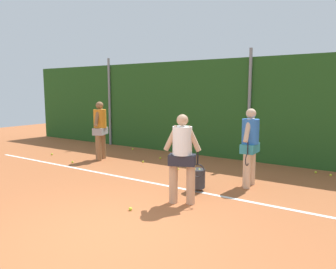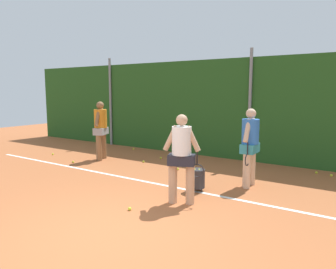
{
  "view_description": "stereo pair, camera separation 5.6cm",
  "coord_description": "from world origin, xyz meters",
  "px_view_note": "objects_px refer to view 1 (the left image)",
  "views": [
    {
      "loc": [
        3.5,
        -3.59,
        2.26
      ],
      "look_at": [
        -0.97,
        3.18,
        1.16
      ],
      "focal_mm": 34.75,
      "sensor_mm": 36.0,
      "label": 1
    },
    {
      "loc": [
        3.55,
        -3.55,
        2.26
      ],
      "look_at": [
        -0.97,
        3.18,
        1.16
      ],
      "focal_mm": 34.75,
      "sensor_mm": 36.0,
      "label": 2
    }
  ],
  "objects_px": {
    "player_midcourt": "(250,143)",
    "tennis_ball_5": "(316,172)",
    "ball_hopper": "(197,178)",
    "tennis_ball_10": "(72,162)",
    "tennis_ball_13": "(199,170)",
    "tennis_ball_1": "(130,209)",
    "tennis_ball_7": "(178,169)",
    "tennis_ball_12": "(133,149)",
    "tennis_ball_6": "(143,162)",
    "tennis_ball_4": "(52,154)",
    "tennis_ball_11": "(160,158)",
    "player_backcourt_far": "(100,127)",
    "player_foreground_near": "(182,154)",
    "tennis_ball_2": "(331,175)"
  },
  "relations": [
    {
      "from": "player_midcourt",
      "to": "tennis_ball_5",
      "type": "height_order",
      "value": "player_midcourt"
    },
    {
      "from": "player_midcourt",
      "to": "tennis_ball_7",
      "type": "bearing_deg",
      "value": -101.03
    },
    {
      "from": "tennis_ball_4",
      "to": "tennis_ball_11",
      "type": "distance_m",
      "value": 3.89
    },
    {
      "from": "tennis_ball_13",
      "to": "tennis_ball_1",
      "type": "bearing_deg",
      "value": -83.95
    },
    {
      "from": "tennis_ball_2",
      "to": "tennis_ball_4",
      "type": "relative_size",
      "value": 1.0
    },
    {
      "from": "player_midcourt",
      "to": "tennis_ball_10",
      "type": "distance_m",
      "value": 5.6
    },
    {
      "from": "ball_hopper",
      "to": "tennis_ball_10",
      "type": "xyz_separation_m",
      "value": [
        -4.62,
        0.35,
        -0.26
      ]
    },
    {
      "from": "ball_hopper",
      "to": "tennis_ball_6",
      "type": "bearing_deg",
      "value": 150.09
    },
    {
      "from": "tennis_ball_1",
      "to": "tennis_ball_10",
      "type": "distance_m",
      "value": 4.67
    },
    {
      "from": "tennis_ball_2",
      "to": "player_foreground_near",
      "type": "bearing_deg",
      "value": -119.42
    },
    {
      "from": "tennis_ball_5",
      "to": "tennis_ball_7",
      "type": "bearing_deg",
      "value": -152.14
    },
    {
      "from": "tennis_ball_13",
      "to": "tennis_ball_6",
      "type": "bearing_deg",
      "value": -179.54
    },
    {
      "from": "ball_hopper",
      "to": "tennis_ball_10",
      "type": "relative_size",
      "value": 7.78
    },
    {
      "from": "tennis_ball_11",
      "to": "tennis_ball_13",
      "type": "bearing_deg",
      "value": -22.05
    },
    {
      "from": "player_foreground_near",
      "to": "tennis_ball_5",
      "type": "relative_size",
      "value": 27.26
    },
    {
      "from": "tennis_ball_7",
      "to": "tennis_ball_13",
      "type": "distance_m",
      "value": 0.6
    },
    {
      "from": "tennis_ball_4",
      "to": "tennis_ball_10",
      "type": "relative_size",
      "value": 1.0
    },
    {
      "from": "tennis_ball_1",
      "to": "tennis_ball_11",
      "type": "xyz_separation_m",
      "value": [
        -2.2,
        4.15,
        0.0
      ]
    },
    {
      "from": "tennis_ball_10",
      "to": "ball_hopper",
      "type": "bearing_deg",
      "value": -4.35
    },
    {
      "from": "ball_hopper",
      "to": "tennis_ball_4",
      "type": "distance_m",
      "value": 6.27
    },
    {
      "from": "ball_hopper",
      "to": "tennis_ball_6",
      "type": "distance_m",
      "value": 3.24
    },
    {
      "from": "tennis_ball_6",
      "to": "tennis_ball_5",
      "type": "bearing_deg",
      "value": 18.03
    },
    {
      "from": "tennis_ball_5",
      "to": "player_backcourt_far",
      "type": "bearing_deg",
      "value": -162.59
    },
    {
      "from": "tennis_ball_2",
      "to": "tennis_ball_7",
      "type": "bearing_deg",
      "value": -155.99
    },
    {
      "from": "player_backcourt_far",
      "to": "tennis_ball_10",
      "type": "distance_m",
      "value": 1.4
    },
    {
      "from": "tennis_ball_10",
      "to": "tennis_ball_2",
      "type": "bearing_deg",
      "value": 21.18
    },
    {
      "from": "tennis_ball_5",
      "to": "tennis_ball_7",
      "type": "height_order",
      "value": "same"
    },
    {
      "from": "ball_hopper",
      "to": "tennis_ball_5",
      "type": "relative_size",
      "value": 7.78
    },
    {
      "from": "player_midcourt",
      "to": "tennis_ball_6",
      "type": "relative_size",
      "value": 27.96
    },
    {
      "from": "tennis_ball_6",
      "to": "tennis_ball_13",
      "type": "relative_size",
      "value": 1.0
    },
    {
      "from": "tennis_ball_4",
      "to": "tennis_ball_13",
      "type": "bearing_deg",
      "value": 8.83
    },
    {
      "from": "tennis_ball_7",
      "to": "tennis_ball_13",
      "type": "bearing_deg",
      "value": 23.25
    },
    {
      "from": "tennis_ball_7",
      "to": "tennis_ball_12",
      "type": "bearing_deg",
      "value": 150.32
    },
    {
      "from": "tennis_ball_7",
      "to": "tennis_ball_11",
      "type": "height_order",
      "value": "same"
    },
    {
      "from": "tennis_ball_2",
      "to": "tennis_ball_7",
      "type": "relative_size",
      "value": 1.0
    },
    {
      "from": "tennis_ball_10",
      "to": "tennis_ball_13",
      "type": "relative_size",
      "value": 1.0
    },
    {
      "from": "tennis_ball_5",
      "to": "tennis_ball_6",
      "type": "height_order",
      "value": "same"
    },
    {
      "from": "tennis_ball_4",
      "to": "tennis_ball_10",
      "type": "distance_m",
      "value": 1.66
    },
    {
      "from": "tennis_ball_11",
      "to": "player_backcourt_far",
      "type": "bearing_deg",
      "value": -143.74
    },
    {
      "from": "tennis_ball_13",
      "to": "player_backcourt_far",
      "type": "bearing_deg",
      "value": -173.13
    },
    {
      "from": "tennis_ball_2",
      "to": "tennis_ball_13",
      "type": "xyz_separation_m",
      "value": [
        -3.19,
        -1.43,
        0.0
      ]
    },
    {
      "from": "tennis_ball_11",
      "to": "player_foreground_near",
      "type": "bearing_deg",
      "value": -49.28
    },
    {
      "from": "tennis_ball_13",
      "to": "player_foreground_near",
      "type": "bearing_deg",
      "value": -68.94
    },
    {
      "from": "ball_hopper",
      "to": "tennis_ball_12",
      "type": "distance_m",
      "value": 5.52
    },
    {
      "from": "player_foreground_near",
      "to": "tennis_ball_6",
      "type": "bearing_deg",
      "value": 117.38
    },
    {
      "from": "player_backcourt_far",
      "to": "tennis_ball_5",
      "type": "bearing_deg",
      "value": 84.97
    },
    {
      "from": "tennis_ball_12",
      "to": "tennis_ball_1",
      "type": "bearing_deg",
      "value": -50.79
    },
    {
      "from": "tennis_ball_7",
      "to": "tennis_ball_10",
      "type": "distance_m",
      "value": 3.4
    },
    {
      "from": "player_foreground_near",
      "to": "tennis_ball_1",
      "type": "bearing_deg",
      "value": -146.46
    },
    {
      "from": "player_foreground_near",
      "to": "tennis_ball_13",
      "type": "height_order",
      "value": "player_foreground_near"
    }
  ]
}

